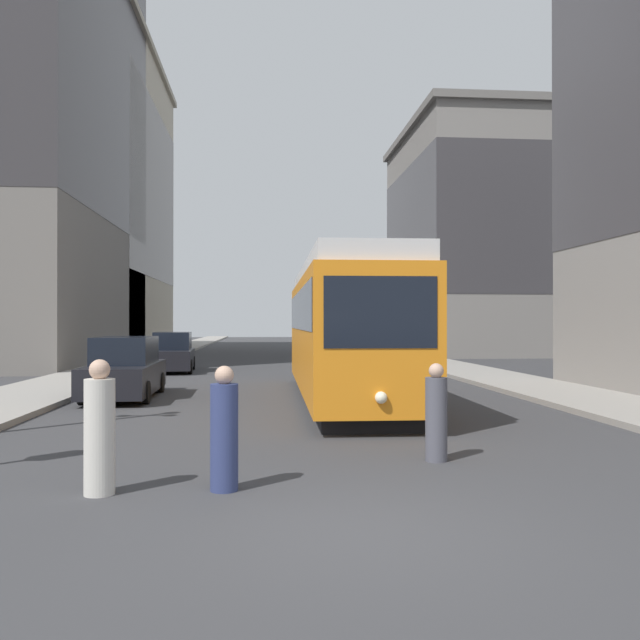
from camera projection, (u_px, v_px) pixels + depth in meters
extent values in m
plane|color=#38383A|center=(366.00, 532.00, 7.11)|extent=(200.00, 200.00, 0.00)
cube|color=gray|center=(161.00, 354.00, 46.25)|extent=(3.21, 120.00, 0.15)
cube|color=gray|center=(391.00, 353.00, 47.66)|extent=(3.21, 120.00, 0.15)
cube|color=black|center=(344.00, 394.00, 19.32)|extent=(2.37, 12.06, 0.35)
cube|color=orange|center=(344.00, 334.00, 19.33)|extent=(2.78, 13.11, 3.10)
cube|color=black|center=(344.00, 311.00, 19.34)|extent=(2.80, 12.59, 1.08)
cube|color=silver|center=(344.00, 274.00, 19.34)|extent=(2.57, 12.85, 0.44)
cube|color=black|center=(380.00, 312.00, 12.83)|extent=(2.21, 0.11, 1.40)
sphere|color=#F2EACC|center=(381.00, 398.00, 12.76)|extent=(0.24, 0.24, 0.24)
cube|color=black|center=(372.00, 359.00, 38.14)|extent=(2.39, 11.07, 0.35)
cube|color=silver|center=(372.00, 329.00, 38.15)|extent=(2.79, 12.04, 3.10)
cube|color=black|center=(372.00, 319.00, 38.15)|extent=(2.81, 11.56, 1.30)
cube|color=black|center=(390.00, 324.00, 32.19)|extent=(2.31, 0.12, 1.71)
cylinder|color=black|center=(82.00, 393.00, 18.15)|extent=(0.19, 0.64, 0.64)
cylinder|color=black|center=(106.00, 383.00, 21.23)|extent=(0.19, 0.64, 0.64)
cylinder|color=black|center=(146.00, 392.00, 18.34)|extent=(0.19, 0.64, 0.64)
cylinder|color=black|center=(161.00, 382.00, 21.41)|extent=(0.19, 0.64, 0.64)
cube|color=black|center=(125.00, 378.00, 19.78)|extent=(1.90, 5.02, 0.84)
cube|color=black|center=(126.00, 350.00, 19.91)|extent=(1.64, 2.77, 0.80)
cylinder|color=black|center=(150.00, 367.00, 28.86)|extent=(0.22, 0.65, 0.64)
cylinder|color=black|center=(157.00, 363.00, 31.73)|extent=(0.22, 0.65, 0.64)
cylinder|color=black|center=(190.00, 367.00, 29.11)|extent=(0.22, 0.65, 0.64)
cylinder|color=black|center=(193.00, 363.00, 31.98)|extent=(0.22, 0.65, 0.64)
cube|color=black|center=(173.00, 359.00, 30.42)|extent=(2.07, 4.78, 0.84)
cube|color=black|center=(173.00, 341.00, 30.54)|extent=(1.73, 2.66, 0.80)
cylinder|color=beige|center=(100.00, 437.00, 8.65)|extent=(0.39, 0.39, 1.50)
sphere|color=tan|center=(100.00, 370.00, 8.66)|extent=(0.27, 0.27, 0.27)
cylinder|color=#4C4C56|center=(436.00, 419.00, 10.75)|extent=(0.35, 0.35, 1.35)
sphere|color=tan|center=(436.00, 371.00, 10.76)|extent=(0.24, 0.24, 0.24)
cylinder|color=navy|center=(224.00, 437.00, 8.86)|extent=(0.37, 0.37, 1.42)
sphere|color=tan|center=(224.00, 375.00, 8.86)|extent=(0.25, 0.25, 0.25)
cube|color=slate|center=(15.00, 84.00, 38.09)|extent=(11.07, 21.22, 31.82)
cube|color=#383538|center=(15.00, 57.00, 38.09)|extent=(11.11, 21.26, 19.09)
cube|color=#B2A893|center=(57.00, 206.00, 53.11)|extent=(15.55, 21.46, 23.21)
cube|color=#595451|center=(57.00, 191.00, 53.11)|extent=(15.59, 21.50, 13.93)
cube|color=gray|center=(57.00, 58.00, 53.16)|extent=(16.15, 22.06, 0.50)
cube|color=gray|center=(475.00, 245.00, 49.83)|extent=(10.25, 16.34, 16.23)
cube|color=#423F43|center=(475.00, 234.00, 49.83)|extent=(10.29, 16.38, 9.74)
cube|color=slate|center=(475.00, 133.00, 49.87)|extent=(10.85, 16.94, 0.50)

